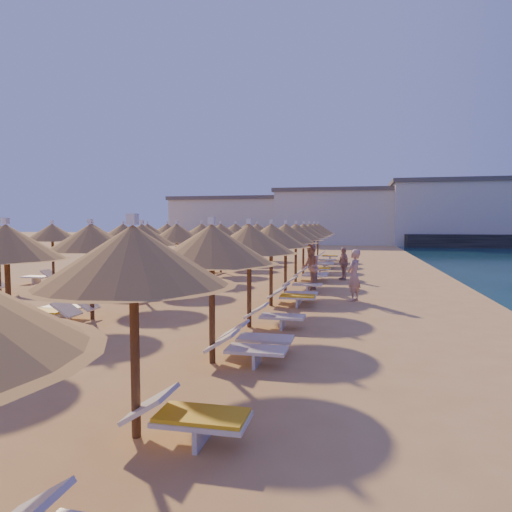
% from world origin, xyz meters
% --- Properties ---
extents(ground, '(220.00, 220.00, 0.00)m').
position_xyz_m(ground, '(0.00, 0.00, 0.00)').
color(ground, tan).
rests_on(ground, ground).
extents(hotel_blocks, '(45.72, 11.71, 8.10)m').
position_xyz_m(hotel_blocks, '(3.29, 45.98, 3.70)').
color(hotel_blocks, beige).
rests_on(hotel_blocks, ground).
extents(parasol_row_east, '(2.64, 34.88, 2.89)m').
position_xyz_m(parasol_row_east, '(2.38, 2.17, 2.31)').
color(parasol_row_east, brown).
rests_on(parasol_row_east, ground).
extents(parasol_row_west, '(2.64, 34.88, 2.89)m').
position_xyz_m(parasol_row_west, '(-2.29, 2.17, 2.31)').
color(parasol_row_west, brown).
rests_on(parasol_row_west, ground).
extents(parasol_row_inland, '(2.64, 25.21, 2.89)m').
position_xyz_m(parasol_row_inland, '(-8.28, 3.78, 2.31)').
color(parasol_row_inland, brown).
rests_on(parasol_row_inland, ground).
extents(loungers, '(13.63, 33.79, 0.66)m').
position_xyz_m(loungers, '(-1.65, 2.41, 0.34)').
color(loungers, white).
rests_on(loungers, ground).
extents(beachgoer_b, '(0.91, 1.06, 1.89)m').
position_xyz_m(beachgoer_b, '(3.30, 3.10, 0.94)').
color(beachgoer_b, tan).
rests_on(beachgoer_b, ground).
extents(beachgoer_a, '(0.68, 0.80, 1.85)m').
position_xyz_m(beachgoer_a, '(5.09, 0.44, 0.93)').
color(beachgoer_a, tan).
rests_on(beachgoer_a, ground).
extents(beachgoer_c, '(0.77, 1.01, 1.60)m').
position_xyz_m(beachgoer_c, '(4.58, 6.61, 0.80)').
color(beachgoer_c, tan).
rests_on(beachgoer_c, ground).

